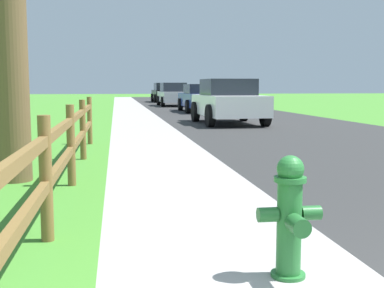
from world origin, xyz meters
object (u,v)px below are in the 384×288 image
Objects in this scene: fire_hydrant at (290,216)px; parked_car_blue at (201,98)px; parked_suv_white at (228,101)px; parked_car_silver at (173,94)px; parked_car_black at (164,92)px.

fire_hydrant is 22.67m from parked_car_blue.
fire_hydrant is 0.20× the size of parked_suv_white.
parked_car_blue reaches higher than fire_hydrant.
parked_car_silver is at bearing 90.30° from parked_suv_white.
fire_hydrant is at bearing -94.27° from parked_car_black.
parked_suv_white is at bearing -93.28° from parked_car_blue.
parked_car_blue is at bearing 86.72° from parked_suv_white.
parked_car_blue is 7.91m from parked_car_silver.
parked_car_blue is 16.27m from parked_car_black.
parked_car_black is (-0.37, 16.26, 0.07)m from parked_car_blue.
parked_car_black reaches higher than parked_suv_white.
parked_car_silver is at bearing -91.33° from parked_car_black.
parked_suv_white is 0.86× the size of parked_car_blue.
parked_suv_white is at bearing 78.84° from fire_hydrant.
fire_hydrant is at bearing -101.16° from parked_suv_white.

